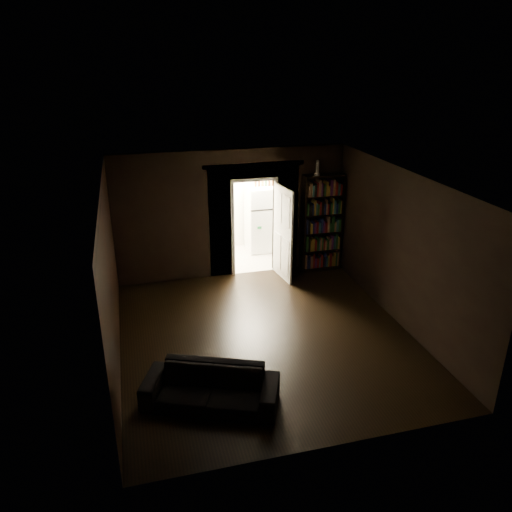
{
  "coord_description": "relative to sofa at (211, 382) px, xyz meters",
  "views": [
    {
      "loc": [
        -2.11,
        -7.29,
        4.67
      ],
      "look_at": [
        0.05,
        0.9,
        1.17
      ],
      "focal_mm": 35.0,
      "sensor_mm": 36.0,
      "label": 1
    }
  ],
  "objects": [
    {
      "name": "ground",
      "position": [
        1.25,
        1.53,
        -0.36
      ],
      "size": [
        5.5,
        5.5,
        0.0
      ],
      "primitive_type": "plane",
      "color": "black",
      "rests_on": "ground"
    },
    {
      "name": "bookshelf",
      "position": [
        3.25,
        4.08,
        0.74
      ],
      "size": [
        0.93,
        0.44,
        2.2
      ],
      "primitive_type": "cube",
      "rotation": [
        0.0,
        0.0,
        0.13
      ],
      "color": "black",
      "rests_on": "ground"
    },
    {
      "name": "door",
      "position": [
        2.28,
        3.84,
        0.66
      ],
      "size": [
        0.17,
        0.85,
        2.05
      ],
      "primitive_type": "cube",
      "rotation": [
        0.0,
        0.0,
        1.71
      ],
      "color": "white",
      "rests_on": "ground"
    },
    {
      "name": "kitchen_alcove",
      "position": [
        1.75,
        5.4,
        0.85
      ],
      "size": [
        2.2,
        1.8,
        2.6
      ],
      "color": "beige",
      "rests_on": "ground"
    },
    {
      "name": "room_walls",
      "position": [
        1.24,
        2.61,
        1.32
      ],
      "size": [
        5.02,
        5.61,
        2.84
      ],
      "color": "black",
      "rests_on": "ground"
    },
    {
      "name": "figurine",
      "position": [
        3.08,
        4.07,
        2.0
      ],
      "size": [
        0.13,
        0.13,
        0.33
      ],
      "primitive_type": "cube",
      "rotation": [
        0.0,
        0.0,
        -0.21
      ],
      "color": "white",
      "rests_on": "bookshelf"
    },
    {
      "name": "refrigerator",
      "position": [
        2.28,
        5.56,
        0.46
      ],
      "size": [
        0.95,
        0.91,
        1.65
      ],
      "primitive_type": "cube",
      "rotation": [
        0.0,
        0.0,
        0.4
      ],
      "color": "white",
      "rests_on": "ground"
    },
    {
      "name": "sofa",
      "position": [
        0.0,
        0.0,
        0.0
      ],
      "size": [
        2.06,
        1.49,
        0.73
      ],
      "primitive_type": "imported",
      "rotation": [
        0.0,
        0.0,
        -0.39
      ],
      "color": "black",
      "rests_on": "ground"
    },
    {
      "name": "bottles",
      "position": [
        2.36,
        5.51,
        1.41
      ],
      "size": [
        0.63,
        0.21,
        0.25
      ],
      "primitive_type": "cube",
      "rotation": [
        0.0,
        0.0,
        -0.22
      ],
      "color": "black",
      "rests_on": "refrigerator"
    }
  ]
}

